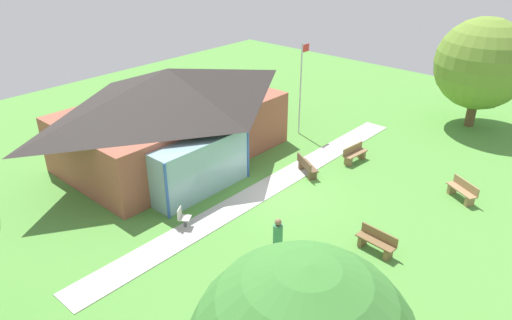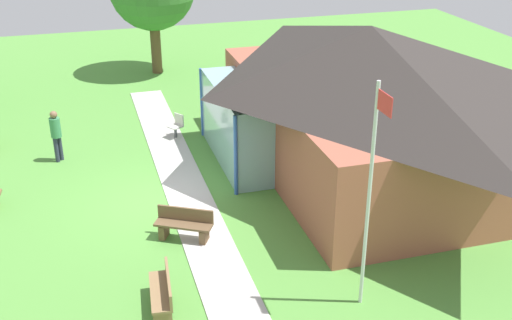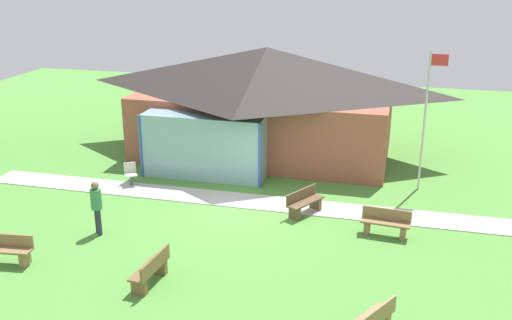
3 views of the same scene
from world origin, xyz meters
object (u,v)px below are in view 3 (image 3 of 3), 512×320
patio_chair_west (131,175)px  bench_rear_near_path (304,203)px  flagpole (426,114)px  bench_mid_right (386,223)px  bench_front_left (7,250)px  visitor_strolling_lawn (97,204)px  bench_front_center (151,270)px  pavilion (264,99)px

patio_chair_west → bench_rear_near_path: bearing=139.6°
flagpole → bench_mid_right: flagpole is taller
bench_front_left → visitor_strolling_lawn: size_ratio=0.89×
bench_rear_near_path → bench_front_left: size_ratio=0.99×
visitor_strolling_lawn → bench_rear_near_path: bearing=-109.4°
bench_front_left → patio_chair_west: bearing=-102.9°
flagpole → bench_front_left: 14.42m
bench_mid_right → bench_front_center: same height
bench_mid_right → patio_chair_west: bearing=-6.5°
pavilion → bench_mid_right: size_ratio=7.51×
flagpole → bench_front_left: flagpole is taller
bench_mid_right → bench_front_left: size_ratio=1.00×
bench_front_left → visitor_strolling_lawn: 2.87m
bench_mid_right → bench_rear_near_path: 2.87m
bench_rear_near_path → visitor_strolling_lawn: bearing=-33.2°
bench_front_center → bench_front_left: 4.37m
flagpole → bench_rear_near_path: bearing=-138.9°
bench_front_center → visitor_strolling_lawn: visitor_strolling_lawn is taller
pavilion → bench_rear_near_path: pavilion is taller
flagpole → bench_front_center: size_ratio=3.37×
bench_mid_right → flagpole: bearing=-98.8°
patio_chair_west → visitor_strolling_lawn: visitor_strolling_lawn is taller
patio_chair_west → bench_front_center: bearing=87.5°
bench_front_left → patio_chair_west: (0.72, 6.38, 0.01)m
bench_rear_near_path → visitor_strolling_lawn: size_ratio=0.88×
pavilion → bench_mid_right: (5.58, -7.13, -1.96)m
bench_mid_right → bench_rear_near_path: (-2.71, 0.97, 0.00)m
pavilion → patio_chair_west: pavilion is taller
flagpole → bench_front_center: (-6.88, -8.69, -2.46)m
bench_rear_near_path → visitor_strolling_lawn: (-5.93, -3.08, 0.62)m
pavilion → bench_front_center: size_ratio=7.52×
bench_front_center → patio_chair_west: patio_chair_west is taller
patio_chair_west → pavilion: bearing=-159.3°
pavilion → visitor_strolling_lawn: bearing=-108.3°
bench_front_center → bench_rear_near_path: (3.13, 5.42, 0.00)m
bench_rear_near_path → visitor_strolling_lawn: visitor_strolling_lawn is taller
visitor_strolling_lawn → bench_mid_right: bearing=-123.1°
pavilion → flagpole: size_ratio=2.23×
pavilion → visitor_strolling_lawn: pavilion is taller
bench_front_center → bench_rear_near_path: size_ratio=1.01×
bench_front_left → pavilion: bearing=-118.3°
bench_rear_near_path → pavilion: bearing=-125.7°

